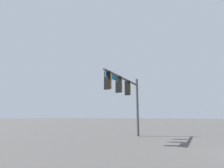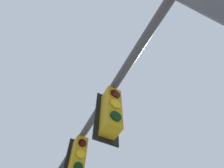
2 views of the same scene
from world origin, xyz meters
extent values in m
cylinder|color=#47474C|center=(-3.18, -8.80, 4.96)|extent=(6.65, 0.67, 0.18)
cube|color=black|center=(-3.99, -8.74, 4.29)|extent=(0.07, 0.52, 1.30)
cube|color=#B79314|center=(-4.18, -8.73, 4.29)|extent=(0.38, 0.35, 1.10)
cylinder|color=#B79314|center=(-4.18, -8.73, 4.90)|extent=(0.04, 0.04, 0.12)
cylinder|color=#340503|center=(-4.38, -8.72, 4.62)|extent=(0.05, 0.22, 0.22)
cylinder|color=yellow|center=(-4.38, -8.72, 4.29)|extent=(0.05, 0.22, 0.22)
cylinder|color=black|center=(-4.38, -8.72, 3.96)|extent=(0.05, 0.22, 0.22)
cube|color=black|center=(-2.16, -8.88, 4.29)|extent=(0.07, 0.52, 1.30)
cube|color=#B79314|center=(-2.35, -8.86, 4.29)|extent=(0.38, 0.35, 1.10)
cylinder|color=#B79314|center=(-2.35, -8.86, 4.90)|extent=(0.04, 0.04, 0.12)
cylinder|color=#340503|center=(-2.55, -8.85, 4.62)|extent=(0.05, 0.22, 0.22)
cylinder|color=yellow|center=(-2.55, -8.85, 4.29)|extent=(0.05, 0.22, 0.22)
cylinder|color=black|center=(-2.55, -8.85, 3.96)|extent=(0.05, 0.22, 0.22)
camera|label=1|loc=(10.40, -4.08, 1.80)|focal=28.00mm
camera|label=2|loc=(-6.24, -7.48, 1.69)|focal=28.00mm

